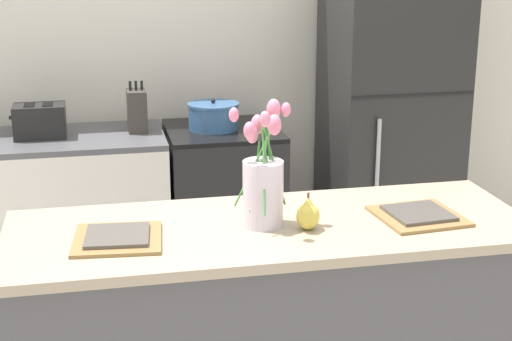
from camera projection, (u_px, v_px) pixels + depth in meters
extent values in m
cube|color=silver|center=(193.00, 38.00, 4.45)|extent=(5.20, 0.08, 2.70)
cube|color=tan|center=(271.00, 229.00, 2.69)|extent=(1.80, 0.66, 0.03)
cube|color=silver|center=(7.00, 226.00, 4.13)|extent=(1.68, 0.60, 0.88)
cube|color=black|center=(224.00, 210.00, 4.36)|extent=(0.60, 0.60, 0.89)
cube|color=black|center=(223.00, 131.00, 4.23)|extent=(0.60, 0.60, 0.02)
cube|color=black|center=(234.00, 235.00, 4.08)|extent=(0.42, 0.01, 0.29)
cube|color=black|center=(389.00, 122.00, 4.41)|extent=(0.68, 0.64, 1.80)
cube|color=black|center=(414.00, 95.00, 4.05)|extent=(0.67, 0.01, 0.01)
cylinder|color=#B2B5B7|center=(376.00, 191.00, 4.14)|extent=(0.02, 0.02, 0.78)
cylinder|color=silver|center=(263.00, 194.00, 2.65)|extent=(0.14, 0.14, 0.23)
cylinder|color=#4C9342|center=(273.00, 162.00, 2.63)|extent=(0.10, 0.03, 0.32)
ellipsoid|color=pink|center=(286.00, 110.00, 2.60)|extent=(0.03, 0.03, 0.05)
cylinder|color=#4C9342|center=(270.00, 163.00, 2.64)|extent=(0.04, 0.03, 0.32)
ellipsoid|color=pink|center=(274.00, 109.00, 2.60)|extent=(0.05, 0.05, 0.07)
cylinder|color=#4C9342|center=(262.00, 171.00, 2.64)|extent=(0.02, 0.10, 0.25)
ellipsoid|color=pink|center=(258.00, 124.00, 2.64)|extent=(0.05, 0.05, 0.07)
cylinder|color=#4C9342|center=(256.00, 175.00, 2.65)|extent=(0.03, 0.03, 0.24)
ellipsoid|color=pink|center=(252.00, 134.00, 2.61)|extent=(0.04, 0.04, 0.06)
cylinder|color=#4C9342|center=(255.00, 163.00, 2.62)|extent=(0.14, 0.03, 0.30)
ellipsoid|color=pink|center=(234.00, 115.00, 2.57)|extent=(0.03, 0.03, 0.05)
cylinder|color=#4C9342|center=(260.00, 171.00, 2.61)|extent=(0.09, 0.07, 0.26)
ellipsoid|color=pink|center=(249.00, 131.00, 2.53)|extent=(0.04, 0.04, 0.06)
cylinder|color=#4C9342|center=(264.00, 165.00, 2.59)|extent=(0.03, 0.14, 0.31)
ellipsoid|color=pink|center=(265.00, 119.00, 2.47)|extent=(0.04, 0.04, 0.05)
cylinder|color=#4C9342|center=(268.00, 171.00, 2.61)|extent=(0.04, 0.05, 0.28)
ellipsoid|color=pink|center=(275.00, 125.00, 2.55)|extent=(0.05, 0.05, 0.07)
ellipsoid|color=#E5CC4C|center=(308.00, 216.00, 2.63)|extent=(0.08, 0.08, 0.09)
cone|color=#E5CC4C|center=(308.00, 202.00, 2.62)|extent=(0.04, 0.04, 0.04)
cylinder|color=brown|center=(308.00, 195.00, 2.61)|extent=(0.01, 0.01, 0.02)
cube|color=olive|center=(118.00, 239.00, 2.54)|extent=(0.31, 0.31, 0.01)
cube|color=#514C47|center=(117.00, 235.00, 2.54)|extent=(0.22, 0.22, 0.01)
cube|color=olive|center=(418.00, 216.00, 2.75)|extent=(0.31, 0.31, 0.01)
cube|color=#514C47|center=(419.00, 213.00, 2.75)|extent=(0.22, 0.22, 0.01)
cube|color=black|center=(40.00, 121.00, 4.02)|extent=(0.26, 0.18, 0.17)
cube|color=black|center=(29.00, 105.00, 3.98)|extent=(0.05, 0.11, 0.01)
cube|color=black|center=(48.00, 104.00, 4.00)|extent=(0.05, 0.11, 0.01)
cube|color=black|center=(11.00, 117.00, 3.98)|extent=(0.02, 0.02, 0.02)
cylinder|color=#386093|center=(213.00, 117.00, 4.19)|extent=(0.27, 0.27, 0.13)
cylinder|color=#386093|center=(213.00, 104.00, 4.17)|extent=(0.28, 0.28, 0.01)
sphere|color=black|center=(213.00, 101.00, 4.17)|extent=(0.02, 0.02, 0.02)
cube|color=#3D3833|center=(137.00, 111.00, 4.13)|extent=(0.10, 0.14, 0.22)
cylinder|color=black|center=(130.00, 86.00, 4.09)|extent=(0.01, 0.01, 0.05)
cylinder|color=black|center=(136.00, 86.00, 4.09)|extent=(0.01, 0.01, 0.05)
cylinder|color=black|center=(142.00, 85.00, 4.10)|extent=(0.01, 0.01, 0.05)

